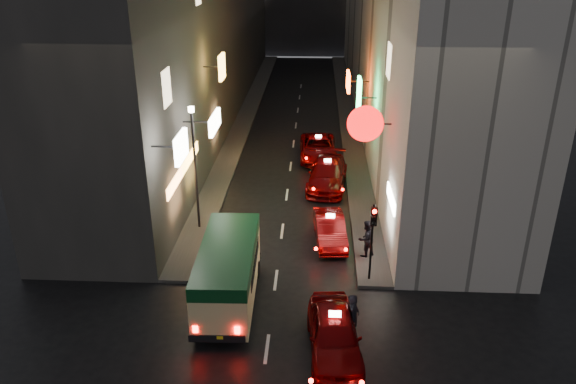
% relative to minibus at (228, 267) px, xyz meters
% --- Properties ---
extents(building_left, '(7.68, 52.00, 18.00)m').
position_rel_minibus_xyz_m(building_left, '(-6.25, 27.19, 7.38)').
color(building_left, '#393634').
rests_on(building_left, ground).
extents(building_right, '(8.01, 52.00, 18.00)m').
position_rel_minibus_xyz_m(building_right, '(9.75, 27.19, 7.38)').
color(building_right, '#BBB5AB').
rests_on(building_right, ground).
extents(sidewalk_left, '(1.50, 52.00, 0.15)m').
position_rel_minibus_xyz_m(sidewalk_left, '(-2.50, 27.20, -1.54)').
color(sidewalk_left, '#43403E').
rests_on(sidewalk_left, ground).
extents(sidewalk_right, '(1.50, 52.00, 0.15)m').
position_rel_minibus_xyz_m(sidewalk_right, '(6.00, 27.20, -1.54)').
color(sidewalk_right, '#43403E').
rests_on(sidewalk_right, ground).
extents(minibus, '(2.24, 6.01, 2.56)m').
position_rel_minibus_xyz_m(minibus, '(0.00, 0.00, 0.00)').
color(minibus, beige).
rests_on(minibus, ground).
extents(taxi_near, '(2.65, 5.69, 1.93)m').
position_rel_minibus_xyz_m(taxi_near, '(4.13, -2.80, -0.74)').
color(taxi_near, '#610304').
rests_on(taxi_near, ground).
extents(taxi_second, '(2.34, 4.87, 1.67)m').
position_rel_minibus_xyz_m(taxi_second, '(4.12, 5.28, -0.87)').
color(taxi_second, '#610304').
rests_on(taxi_second, ground).
extents(taxi_third, '(2.89, 5.89, 1.98)m').
position_rel_minibus_xyz_m(taxi_third, '(4.08, 12.06, -0.71)').
color(taxi_third, '#610304').
rests_on(taxi_third, ground).
extents(taxi_far, '(2.35, 5.38, 1.86)m').
position_rel_minibus_xyz_m(taxi_far, '(3.53, 16.86, -0.77)').
color(taxi_far, '#610304').
rests_on(taxi_far, ground).
extents(pedestrian_crossing, '(0.58, 0.75, 2.02)m').
position_rel_minibus_xyz_m(pedestrian_crossing, '(4.84, -1.92, -0.61)').
color(pedestrian_crossing, black).
rests_on(pedestrian_crossing, ground).
extents(pedestrian_sidewalk, '(0.88, 0.81, 1.98)m').
position_rel_minibus_xyz_m(pedestrian_sidewalk, '(5.72, 3.75, -0.48)').
color(pedestrian_sidewalk, black).
rests_on(pedestrian_sidewalk, sidewalk_right).
extents(traffic_light, '(0.26, 0.43, 3.50)m').
position_rel_minibus_xyz_m(traffic_light, '(5.75, 1.67, 1.07)').
color(traffic_light, black).
rests_on(traffic_light, sidewalk_right).
extents(lamp_post, '(0.28, 0.28, 6.22)m').
position_rel_minibus_xyz_m(lamp_post, '(-2.45, 6.20, 2.10)').
color(lamp_post, black).
rests_on(lamp_post, sidewalk_left).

